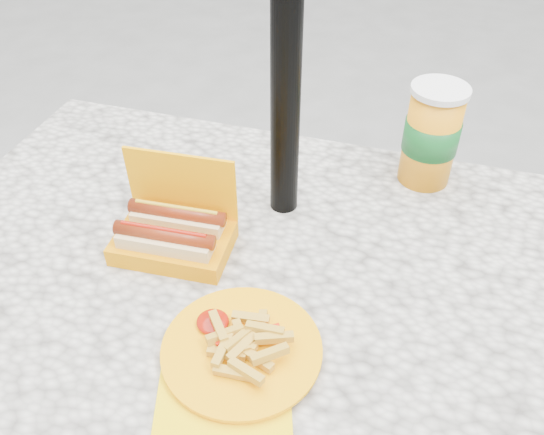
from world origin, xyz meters
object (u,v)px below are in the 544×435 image
(fries_plate, at_px, (240,353))
(umbrella_pole, at_px, (287,20))
(hotdog_box, at_px, (173,233))
(soda_cup, at_px, (431,135))

(fries_plate, bearing_deg, umbrella_pole, 95.77)
(hotdog_box, relative_size, soda_cup, 1.00)
(hotdog_box, xyz_separation_m, fries_plate, (0.18, -0.18, -0.02))
(umbrella_pole, relative_size, hotdog_box, 11.12)
(hotdog_box, height_order, soda_cup, soda_cup)
(umbrella_pole, bearing_deg, soda_cup, 33.76)
(hotdog_box, distance_m, fries_plate, 0.26)
(umbrella_pole, distance_m, fries_plate, 0.49)
(hotdog_box, bearing_deg, umbrella_pole, 45.73)
(umbrella_pole, relative_size, fries_plate, 6.71)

